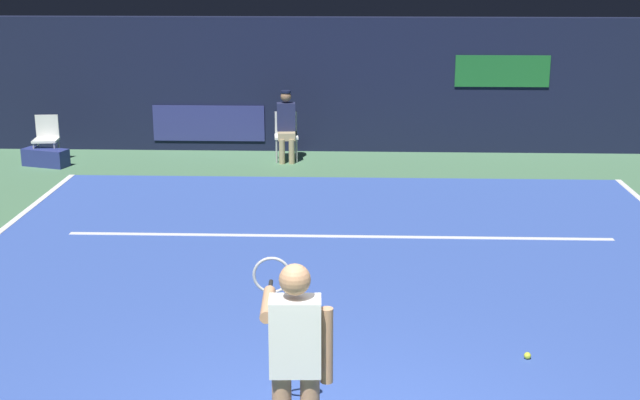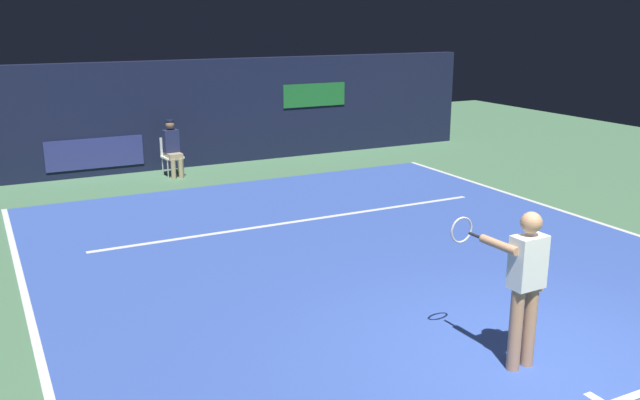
{
  "view_description": "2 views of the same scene",
  "coord_description": "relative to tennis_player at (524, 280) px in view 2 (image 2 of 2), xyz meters",
  "views": [
    {
      "loc": [
        0.16,
        -5.57,
        3.76
      ],
      "look_at": [
        -0.22,
        4.7,
        0.87
      ],
      "focal_mm": 49.14,
      "sensor_mm": 36.0,
      "label": 1
    },
    {
      "loc": [
        -5.11,
        -4.84,
        3.63
      ],
      "look_at": [
        -0.26,
        4.59,
        0.76
      ],
      "focal_mm": 38.31,
      "sensor_mm": 36.0,
      "label": 2
    }
  ],
  "objects": [
    {
      "name": "court_surface",
      "position": [
        0.22,
        4.06,
        -0.98
      ],
      "size": [
        9.6,
        10.2,
        0.01
      ],
      "primitive_type": "cube",
      "color": "#3856B2",
      "rests_on": "ground"
    },
    {
      "name": "line_sideline_right",
      "position": [
        -4.53,
        4.06,
        -0.97
      ],
      "size": [
        0.1,
        10.2,
        0.01
      ],
      "primitive_type": "cube",
      "color": "white",
      "rests_on": "court_surface"
    },
    {
      "name": "line_service",
      "position": [
        0.22,
        5.84,
        -0.97
      ],
      "size": [
        7.49,
        0.1,
        0.01
      ],
      "primitive_type": "cube",
      "color": "white",
      "rests_on": "court_surface"
    },
    {
      "name": "ground_plane",
      "position": [
        0.22,
        4.06,
        -0.99
      ],
      "size": [
        29.71,
        29.71,
        0.0
      ],
      "primitive_type": "plane",
      "color": "#4C7A56"
    },
    {
      "name": "back_wall",
      "position": [
        0.22,
        11.43,
        0.31
      ],
      "size": [
        15.16,
        0.33,
        2.6
      ],
      "color": "#141933",
      "rests_on": "ground"
    },
    {
      "name": "line_sideline_left",
      "position": [
        4.97,
        4.06,
        -0.97
      ],
      "size": [
        0.1,
        10.2,
        0.01
      ],
      "primitive_type": "cube",
      "color": "white",
      "rests_on": "court_surface"
    },
    {
      "name": "tennis_player",
      "position": [
        0.0,
        0.0,
        0.0
      ],
      "size": [
        0.65,
        0.93,
        1.73
      ],
      "color": "tan",
      "rests_on": "ground"
    },
    {
      "name": "line_judge_on_chair",
      "position": [
        -0.84,
        10.44,
        -0.3
      ],
      "size": [
        0.48,
        0.56,
        1.32
      ],
      "color": "white",
      "rests_on": "ground"
    },
    {
      "name": "line_centre_mark",
      "position": [
        0.22,
        -0.89,
        -0.97
      ],
      "size": [
        0.1,
        0.3,
        0.01
      ],
      "primitive_type": "cube",
      "color": "white",
      "rests_on": "court_surface"
    },
    {
      "name": "tennis_ball",
      "position": [
        2.09,
        2.13,
        -0.94
      ],
      "size": [
        0.07,
        0.07,
        0.07
      ],
      "primitive_type": "sphere",
      "color": "#CCE033",
      "rests_on": "court_surface"
    }
  ]
}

